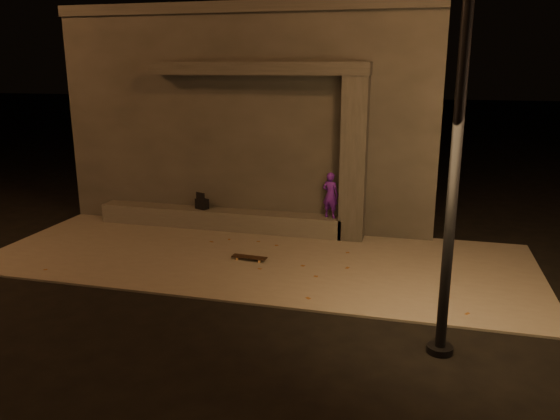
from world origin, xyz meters
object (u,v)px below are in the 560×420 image
(column, at_px, (354,160))
(street_lamp_0, at_px, (467,24))
(skateboarder, at_px, (330,195))
(backpack, at_px, (202,203))
(skateboard, at_px, (249,257))

(column, xyz_separation_m, street_lamp_0, (1.84, -4.75, 2.48))
(column, relative_size, skateboarder, 3.45)
(skateboarder, distance_m, backpack, 3.15)
(column, relative_size, skateboard, 4.94)
(backpack, bearing_deg, skateboard, -23.52)
(backpack, relative_size, skateboard, 0.57)
(backpack, bearing_deg, column, 23.99)
(skateboarder, xyz_separation_m, street_lamp_0, (2.34, -4.75, 3.31))
(backpack, relative_size, street_lamp_0, 0.05)
(column, height_order, skateboarder, column)
(skateboarder, xyz_separation_m, skateboard, (-1.29, -2.00, -0.91))
(skateboarder, distance_m, street_lamp_0, 6.24)
(skateboard, bearing_deg, skateboarder, 60.84)
(backpack, height_order, street_lamp_0, street_lamp_0)
(column, height_order, street_lamp_0, street_lamp_0)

